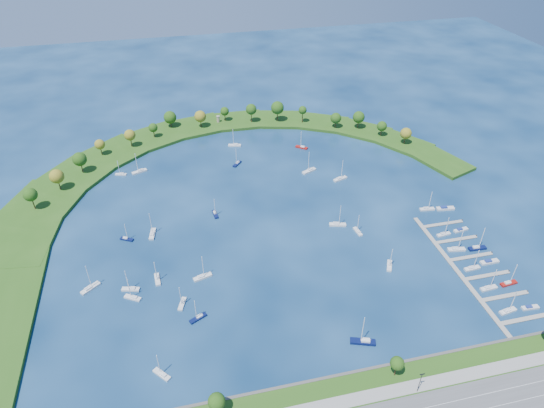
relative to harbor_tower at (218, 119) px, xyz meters
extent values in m
plane|color=#07203F|center=(9.19, -117.17, -4.41)|extent=(700.00, 700.00, 0.00)
cube|color=#474442|center=(9.19, -219.67, -3.51)|extent=(420.00, 1.20, 1.80)
cube|color=gray|center=(9.19, -230.17, -2.75)|extent=(420.00, 5.00, 0.12)
cylinder|color=#382314|center=(-30.81, -224.17, -0.19)|extent=(0.56, 0.56, 5.25)
sphere|color=#174411|center=(-30.81, -224.17, 3.64)|extent=(6.00, 6.00, 6.00)
cylinder|color=#382314|center=(34.19, -224.17, -0.01)|extent=(0.56, 0.56, 5.60)
sphere|color=#174411|center=(34.19, -224.17, 3.83)|extent=(5.20, 5.20, 5.20)
cylinder|color=black|center=(39.19, -232.17, 2.19)|extent=(0.24, 0.24, 10.00)
cube|color=#254E14|center=(-117.57, -109.36, -3.41)|extent=(43.73, 48.72, 2.00)
cube|color=#254E14|center=(-109.64, -79.60, -3.41)|extent=(50.23, 54.30, 2.00)
cube|color=#254E14|center=(-94.84, -52.59, -3.41)|extent=(54.07, 56.09, 2.00)
cube|color=#254E14|center=(-74.02, -29.91, -3.41)|extent=(55.20, 54.07, 2.00)
cube|color=#254E14|center=(-48.38, -12.85, -3.41)|extent=(53.65, 48.47, 2.00)
cube|color=#254E14|center=(-19.41, -2.41, -3.41)|extent=(49.62, 39.75, 2.00)
cube|color=#254E14|center=(11.22, 0.81, -3.41)|extent=(44.32, 29.96, 2.00)
cube|color=#254E14|center=(41.73, -3.38, -3.41)|extent=(49.49, 38.05, 2.00)
cube|color=#254E14|center=(70.35, -14.73, -3.41)|extent=(51.13, 44.12, 2.00)
cube|color=#254E14|center=(95.44, -32.59, -3.41)|extent=(49.19, 47.96, 2.00)
cube|color=#254E14|center=(115.53, -55.93, -3.41)|extent=(43.90, 49.49, 2.00)
cube|color=#254E14|center=(129.47, -83.39, -3.41)|extent=(35.67, 48.74, 2.00)
cylinder|color=#382314|center=(-111.65, -84.78, 1.57)|extent=(0.56, 0.56, 7.96)
sphere|color=#174411|center=(-111.65, -84.78, 7.03)|extent=(7.39, 7.39, 7.39)
cylinder|color=#382314|center=(-100.68, -67.86, 1.25)|extent=(0.56, 0.56, 7.34)
sphere|color=olive|center=(-100.68, -67.86, 6.56)|extent=(8.18, 8.18, 8.18)
cylinder|color=#382314|center=(-89.84, -50.91, 1.36)|extent=(0.56, 0.56, 7.54)
sphere|color=#174411|center=(-89.84, -50.91, 6.81)|extent=(8.42, 8.42, 8.42)
cylinder|color=#382314|center=(-79.81, -31.14, 0.72)|extent=(0.56, 0.56, 6.28)
sphere|color=olive|center=(-79.81, -31.14, 5.17)|extent=(6.54, 6.54, 6.54)
cylinder|color=#382314|center=(-61.10, -24.16, 1.14)|extent=(0.56, 0.56, 7.12)
sphere|color=olive|center=(-61.10, -24.16, 6.16)|extent=(7.32, 7.32, 7.32)
cylinder|color=#382314|center=(-46.09, -13.77, 0.59)|extent=(0.56, 0.56, 6.01)
sphere|color=#174411|center=(-46.09, -13.77, 4.83)|extent=(6.14, 6.14, 6.14)
cylinder|color=#382314|center=(-33.95, -0.08, 0.34)|extent=(0.56, 0.56, 5.52)
sphere|color=#174411|center=(-33.95, -0.08, 4.90)|extent=(8.98, 8.98, 8.98)
cylinder|color=#382314|center=(-13.08, -5.56, 0.93)|extent=(0.56, 0.56, 6.70)
sphere|color=olive|center=(-13.08, -5.56, 5.93)|extent=(8.26, 8.26, 8.26)
cylinder|color=#382314|center=(5.21, 0.97, 0.70)|extent=(0.56, 0.56, 6.23)
sphere|color=#174411|center=(5.21, 0.97, 5.08)|extent=(6.31, 6.31, 6.31)
cylinder|color=#382314|center=(23.61, -5.61, 1.82)|extent=(0.56, 0.56, 8.48)
sphere|color=#174411|center=(23.61, -5.61, 7.62)|extent=(7.78, 7.78, 7.78)
cylinder|color=#382314|center=(42.37, -8.23, 1.88)|extent=(0.56, 0.56, 8.58)
sphere|color=#174411|center=(42.37, -8.23, 8.04)|extent=(9.38, 9.38, 9.38)
cylinder|color=#382314|center=(59.43, -14.68, 1.88)|extent=(0.56, 0.56, 8.58)
sphere|color=#174411|center=(59.43, -14.68, 7.34)|extent=(5.85, 5.85, 5.85)
cylinder|color=#382314|center=(80.09, -27.90, 0.48)|extent=(0.56, 0.56, 5.79)
sphere|color=#174411|center=(80.09, -27.90, 4.91)|extent=(7.65, 7.65, 7.65)
cylinder|color=#382314|center=(95.33, -32.50, 1.04)|extent=(0.56, 0.56, 6.90)
sphere|color=#174411|center=(95.33, -32.50, 6.16)|extent=(8.37, 8.37, 8.37)
cylinder|color=#382314|center=(106.56, -47.08, 0.56)|extent=(0.56, 0.56, 5.95)
sphere|color=#174411|center=(106.56, -47.08, 4.90)|extent=(6.85, 6.85, 6.85)
cylinder|color=#382314|center=(117.27, -61.44, 0.67)|extent=(0.56, 0.56, 6.17)
sphere|color=olive|center=(117.27, -61.44, 5.27)|extent=(7.59, 7.59, 7.59)
cylinder|color=gray|center=(0.00, 0.00, -0.20)|extent=(2.20, 2.20, 4.42)
cylinder|color=gray|center=(0.00, 0.00, 2.16)|extent=(2.60, 2.60, 0.30)
cube|color=gray|center=(87.19, -178.17, -4.06)|extent=(2.20, 82.00, 0.40)
cube|color=gray|center=(99.29, -211.17, -4.06)|extent=(22.00, 2.00, 0.40)
cube|color=gray|center=(99.29, -197.97, -4.06)|extent=(22.00, 2.00, 0.40)
cylinder|color=#382314|center=(110.19, -197.97, -3.81)|extent=(0.36, 0.36, 1.60)
cube|color=gray|center=(99.29, -184.77, -4.06)|extent=(22.00, 2.00, 0.40)
cylinder|color=#382314|center=(110.19, -184.77, -3.81)|extent=(0.36, 0.36, 1.60)
cube|color=gray|center=(99.29, -171.57, -4.06)|extent=(22.00, 2.00, 0.40)
cylinder|color=#382314|center=(110.19, -171.57, -3.81)|extent=(0.36, 0.36, 1.60)
cube|color=gray|center=(99.29, -158.37, -4.06)|extent=(22.00, 2.00, 0.40)
cylinder|color=#382314|center=(110.19, -158.37, -3.81)|extent=(0.36, 0.36, 1.60)
cube|color=gray|center=(99.29, -145.17, -4.06)|extent=(22.00, 2.00, 0.40)
cylinder|color=#382314|center=(110.19, -145.17, -3.81)|extent=(0.36, 0.36, 1.60)
cube|color=silver|center=(-50.25, -119.32, -3.88)|extent=(3.90, 9.19, 1.07)
cube|color=silver|center=(-50.40, -120.19, -2.97)|extent=(2.23, 3.36, 0.75)
cylinder|color=silver|center=(-50.14, -118.61, 2.66)|extent=(0.32, 0.32, 12.02)
cube|color=#0A123F|center=(28.98, -206.90, -3.82)|extent=(10.27, 5.86, 1.19)
cube|color=silver|center=(29.92, -207.23, -2.81)|extent=(3.91, 2.97, 0.83)
cylinder|color=silver|center=(28.23, -206.64, 3.46)|extent=(0.32, 0.32, 13.38)
cube|color=#0A123F|center=(3.69, -59.78, -3.95)|extent=(6.60, 7.27, 0.92)
cube|color=silver|center=(4.18, -59.19, -3.17)|extent=(2.89, 3.03, 0.65)
cylinder|color=silver|center=(3.29, -60.25, 1.70)|extent=(0.32, 0.32, 10.38)
cube|color=silver|center=(-48.98, -203.88, -3.96)|extent=(6.69, 7.15, 0.92)
cube|color=silver|center=(-48.47, -204.45, -3.17)|extent=(2.90, 3.00, 0.64)
cylinder|color=silver|center=(-49.38, -203.42, 1.68)|extent=(0.32, 0.32, 10.34)
cube|color=silver|center=(61.26, -91.34, -3.88)|extent=(9.24, 5.32, 1.07)
cube|color=silver|center=(60.42, -91.64, -2.97)|extent=(3.53, 2.69, 0.75)
cylinder|color=silver|center=(61.94, -91.10, 2.68)|extent=(0.32, 0.32, 12.04)
cube|color=silver|center=(44.67, -133.40, -3.89)|extent=(9.07, 4.66, 1.05)
cube|color=silver|center=(43.83, -133.17, -3.00)|extent=(3.40, 2.46, 0.73)
cylinder|color=silver|center=(45.34, -133.59, 2.53)|extent=(0.32, 0.32, 11.79)
cube|color=silver|center=(57.82, -168.66, -3.96)|extent=(5.37, 7.81, 0.92)
cube|color=silver|center=(58.16, -167.98, -3.17)|extent=(2.55, 3.07, 0.64)
cylinder|color=silver|center=(57.54, -169.21, 1.68)|extent=(0.32, 0.32, 10.34)
cube|color=#0A123F|center=(-16.82, -109.70, -3.97)|extent=(2.84, 7.59, 0.89)
cube|color=silver|center=(-16.90, -108.97, -3.21)|extent=(1.72, 2.73, 0.62)
cylinder|color=silver|center=(-16.76, -110.29, 1.48)|extent=(0.32, 0.32, 10.00)
cube|color=silver|center=(6.17, -35.13, -3.90)|extent=(8.85, 4.44, 1.02)
cube|color=silver|center=(6.99, -35.35, -3.03)|extent=(3.31, 2.36, 0.72)
cylinder|color=silver|center=(5.51, -34.96, 2.37)|extent=(0.32, 0.32, 11.51)
cube|color=silver|center=(-67.69, -55.88, -4.01)|extent=(7.05, 3.65, 0.81)
cube|color=silver|center=(-67.03, -56.06, -3.32)|extent=(2.65, 1.92, 0.57)
cylinder|color=silver|center=(-68.21, -55.73, 0.98)|extent=(0.32, 0.32, 9.17)
cube|color=silver|center=(-78.13, -152.11, -3.87)|extent=(8.70, 7.72, 1.09)
cube|color=silver|center=(-78.84, -152.68, -2.94)|extent=(3.61, 3.40, 0.77)
cylinder|color=silver|center=(-77.56, -151.65, 2.84)|extent=(0.32, 0.32, 12.32)
cube|color=#0A123F|center=(-63.02, -120.48, -4.00)|extent=(7.01, 4.95, 0.83)
cube|color=silver|center=(-63.63, -120.15, -3.30)|extent=(2.77, 2.33, 0.58)
cylinder|color=silver|center=(-62.53, -120.74, 1.08)|extent=(0.32, 0.32, 9.33)
cube|color=silver|center=(52.82, -141.17, -3.98)|extent=(2.88, 7.43, 0.87)
cube|color=silver|center=(52.90, -141.89, -3.24)|extent=(1.71, 2.68, 0.61)
cylinder|color=silver|center=(52.75, -140.59, 1.34)|extent=(0.32, 0.32, 9.77)
cube|color=silver|center=(-28.68, -156.35, -3.89)|extent=(9.00, 4.76, 1.04)
cube|color=silver|center=(-29.51, -156.59, -3.01)|extent=(3.39, 2.48, 0.73)
cylinder|color=silver|center=(-28.02, -156.15, 2.47)|extent=(0.32, 0.32, 11.70)
cube|color=silver|center=(45.58, -78.43, -3.84)|extent=(9.90, 6.53, 1.16)
cube|color=silver|center=(46.46, -78.02, -2.85)|extent=(3.86, 3.14, 0.81)
cylinder|color=silver|center=(44.88, -78.76, 3.26)|extent=(0.32, 0.32, 13.04)
cube|color=silver|center=(-60.73, -156.73, -3.94)|extent=(8.16, 4.14, 0.94)
cube|color=silver|center=(-59.97, -156.93, -3.14)|extent=(3.05, 2.19, 0.66)
cylinder|color=silver|center=(-61.34, -156.57, 1.83)|extent=(0.32, 0.32, 10.61)
cube|color=silver|center=(-56.60, -55.44, -3.86)|extent=(9.50, 5.80, 1.10)
cube|color=silver|center=(-55.74, -55.10, -2.92)|extent=(3.66, 2.87, 0.77)
cylinder|color=silver|center=(-57.28, -55.72, 2.90)|extent=(0.32, 0.32, 12.42)
cube|color=#0A123F|center=(-33.21, -180.05, -3.96)|extent=(7.76, 5.29, 0.91)
cube|color=silver|center=(-32.53, -179.72, -3.18)|extent=(3.05, 2.52, 0.64)
cylinder|color=silver|center=(-33.75, -180.32, 1.64)|extent=(0.32, 0.32, 10.27)
cube|color=silver|center=(-59.79, -162.21, -3.95)|extent=(7.69, 5.79, 0.92)
cube|color=silver|center=(-59.13, -162.61, -3.17)|extent=(3.08, 2.67, 0.65)
cylinder|color=silver|center=(-60.32, -161.90, 1.69)|extent=(0.32, 0.32, 10.37)
cube|color=silver|center=(-48.94, -153.20, -3.95)|extent=(2.78, 7.95, 0.94)
cube|color=silver|center=(-49.00, -152.43, -3.15)|extent=(1.74, 2.84, 0.66)
cylinder|color=silver|center=(-48.89, -153.83, 1.79)|extent=(0.32, 0.32, 10.53)
cube|color=#99140D|center=(49.46, -48.13, -3.92)|extent=(7.92, 6.93, 0.99)
cube|color=silver|center=(50.11, -48.64, -3.08)|extent=(3.27, 3.06, 0.69)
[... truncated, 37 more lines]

